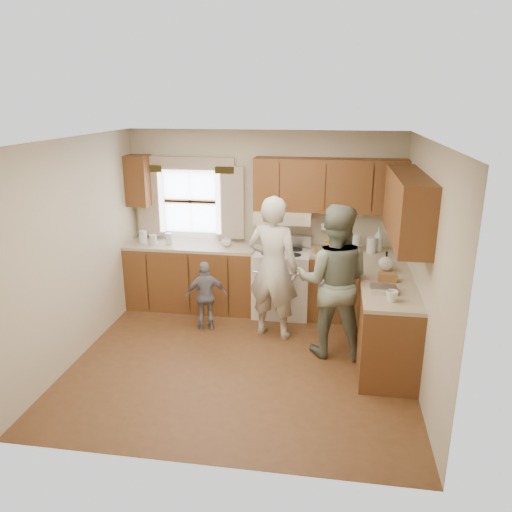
% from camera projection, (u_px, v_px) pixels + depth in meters
% --- Properties ---
extents(room, '(3.80, 3.80, 3.80)m').
position_uv_depth(room, '(241.00, 258.00, 5.39)').
color(room, '#513119').
rests_on(room, ground).
extents(kitchen_fixtures, '(3.80, 2.25, 2.15)m').
position_uv_depth(kitchen_fixtures, '(303.00, 265.00, 6.44)').
color(kitchen_fixtures, '#45240E').
rests_on(kitchen_fixtures, ground).
extents(stove, '(0.76, 0.67, 1.07)m').
position_uv_depth(stove, '(282.00, 281.00, 6.93)').
color(stove, silver).
rests_on(stove, ground).
extents(woman_left, '(0.76, 0.60, 1.81)m').
position_uv_depth(woman_left, '(273.00, 268.00, 6.13)').
color(woman_left, beige).
rests_on(woman_left, ground).
extents(woman_right, '(0.90, 0.72, 1.80)m').
position_uv_depth(woman_right, '(333.00, 281.00, 5.70)').
color(woman_right, '#1F392A').
rests_on(woman_right, ground).
extents(child, '(0.59, 0.39, 0.93)m').
position_uv_depth(child, '(206.00, 296.00, 6.43)').
color(child, gray).
rests_on(child, ground).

